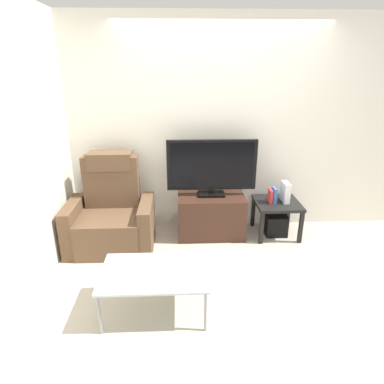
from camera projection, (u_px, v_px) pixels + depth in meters
ground_plane at (229, 270)px, 3.53m from camera, size 6.40×6.40×0.00m
wall_back at (220, 128)px, 4.12m from camera, size 6.40×0.06×2.60m
wall_side at (26, 152)px, 2.99m from camera, size 0.06×4.48×2.60m
tv_stand at (211, 215)px, 4.19m from camera, size 0.82×0.50×0.53m
television at (212, 167)px, 3.99m from camera, size 1.07×0.20×0.69m
recliner_armchair at (111, 215)px, 3.93m from camera, size 0.98×0.78×1.08m
side_table at (277, 207)px, 4.16m from camera, size 0.54×0.54×0.44m
subwoofer_box at (275, 224)px, 4.25m from camera, size 0.26×0.26×0.26m
book_leftmost at (270, 196)px, 4.08m from camera, size 0.04×0.12×0.17m
book_middle at (274, 195)px, 4.08m from camera, size 0.04×0.13×0.19m
game_console at (285, 192)px, 4.11m from camera, size 0.07×0.20×0.25m
coffee_table at (154, 274)px, 2.84m from camera, size 0.90×0.60×0.39m
cell_phone at (147, 272)px, 2.82m from camera, size 0.12×0.17×0.01m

